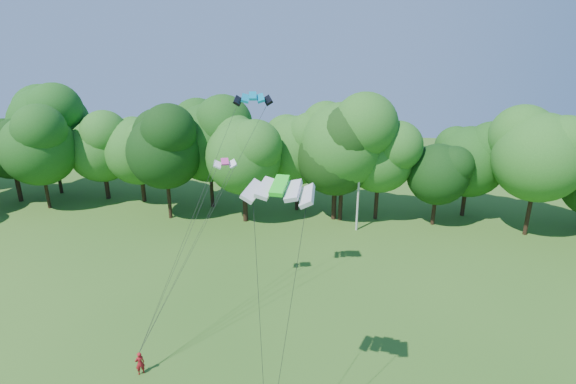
# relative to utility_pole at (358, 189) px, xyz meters

# --- Properties ---
(utility_pole) EXTENTS (1.75, 0.22, 8.74)m
(utility_pole) POSITION_rel_utility_pole_xyz_m (0.00, 0.00, 0.00)
(utility_pole) COLOR #B9B9B0
(utility_pole) RESTS_ON ground
(kite_flyer_left) EXTENTS (0.66, 0.64, 1.52)m
(kite_flyer_left) POSITION_rel_utility_pole_xyz_m (-12.62, -23.30, -3.72)
(kite_flyer_left) COLOR maroon
(kite_flyer_left) RESTS_ON ground
(kite_teal) EXTENTS (2.65, 1.67, 0.46)m
(kite_teal) POSITION_rel_utility_pole_xyz_m (-7.30, -14.71, 11.04)
(kite_teal) COLOR #0580A4
(kite_teal) RESTS_ON ground
(kite_green) EXTENTS (3.07, 1.62, 0.59)m
(kite_green) POSITION_rel_utility_pole_xyz_m (-3.59, -26.21, 8.88)
(kite_green) COLOR #23E925
(kite_green) RESTS_ON ground
(kite_pink) EXTENTS (1.72, 1.24, 0.36)m
(kite_pink) POSITION_rel_utility_pole_xyz_m (-9.37, -14.81, 6.56)
(kite_pink) COLOR #D83C96
(kite_pink) RESTS_ON ground
(tree_back_west) EXTENTS (10.44, 10.44, 15.18)m
(tree_back_west) POSITION_rel_utility_pole_xyz_m (-37.76, 6.06, 5.00)
(tree_back_west) COLOR #342515
(tree_back_west) RESTS_ON ground
(tree_back_center) EXTENTS (9.20, 9.20, 13.39)m
(tree_back_center) POSITION_rel_utility_pole_xyz_m (-2.53, 2.65, 3.88)
(tree_back_center) COLOR #322213
(tree_back_center) RESTS_ON ground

